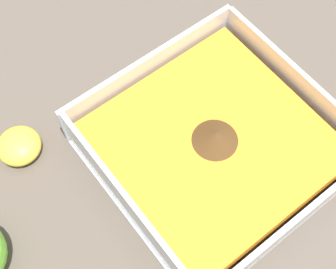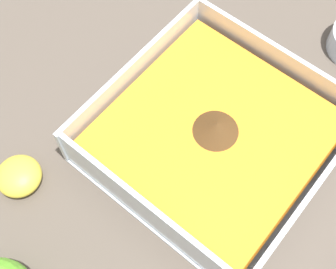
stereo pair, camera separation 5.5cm
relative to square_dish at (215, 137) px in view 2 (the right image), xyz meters
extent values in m
plane|color=brown|center=(0.00, -0.03, -0.02)|extent=(4.00, 4.00, 0.00)
cube|color=silver|center=(0.00, 0.00, -0.02)|extent=(0.26, 0.26, 0.01)
cube|color=silver|center=(0.00, 0.13, 0.01)|extent=(0.26, 0.01, 0.06)
cube|color=silver|center=(0.00, -0.13, 0.01)|extent=(0.26, 0.01, 0.06)
cube|color=silver|center=(0.13, 0.00, 0.01)|extent=(0.01, 0.25, 0.06)
cube|color=silver|center=(-0.13, 0.00, 0.01)|extent=(0.01, 0.25, 0.06)
cube|color=orange|center=(0.00, 0.00, 0.00)|extent=(0.24, 0.24, 0.04)
cone|color=#4C3319|center=(0.00, 0.00, 0.03)|extent=(0.05, 0.05, 0.02)
ellipsoid|color=yellow|center=(-0.18, 0.15, -0.01)|extent=(0.05, 0.05, 0.03)
camera|label=1|loc=(-0.19, -0.16, 0.50)|focal=50.00mm
camera|label=2|loc=(-0.23, -0.12, 0.50)|focal=50.00mm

